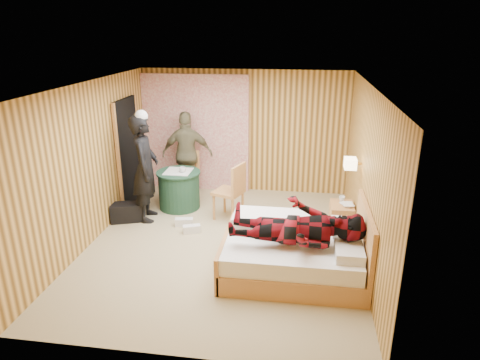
# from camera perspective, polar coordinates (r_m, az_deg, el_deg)

# --- Properties ---
(floor) EXTENTS (4.20, 5.00, 0.01)m
(floor) POSITION_cam_1_polar(r_m,az_deg,el_deg) (6.91, -2.28, -8.54)
(floor) COLOR tan
(floor) RESTS_ON ground
(ceiling) EXTENTS (4.20, 5.00, 0.01)m
(ceiling) POSITION_cam_1_polar(r_m,az_deg,el_deg) (6.13, -2.60, 12.50)
(ceiling) COLOR white
(ceiling) RESTS_ON wall_back
(wall_back) EXTENTS (4.20, 0.02, 2.50)m
(wall_back) POSITION_cam_1_polar(r_m,az_deg,el_deg) (8.79, 0.57, 6.44)
(wall_back) COLOR #DEAA55
(wall_back) RESTS_ON floor
(wall_left) EXTENTS (0.02, 5.00, 2.50)m
(wall_left) POSITION_cam_1_polar(r_m,az_deg,el_deg) (7.09, -19.36, 2.04)
(wall_left) COLOR #DEAA55
(wall_left) RESTS_ON floor
(wall_right) EXTENTS (0.02, 5.00, 2.50)m
(wall_right) POSITION_cam_1_polar(r_m,az_deg,el_deg) (6.38, 16.45, 0.45)
(wall_right) COLOR #DEAA55
(wall_right) RESTS_ON floor
(curtain) EXTENTS (2.20, 0.08, 2.40)m
(curtain) POSITION_cam_1_polar(r_m,az_deg,el_deg) (8.92, -5.91, 6.20)
(curtain) COLOR silver
(curtain) RESTS_ON floor
(doorway) EXTENTS (0.06, 0.90, 2.05)m
(doorway) POSITION_cam_1_polar(r_m,az_deg,el_deg) (8.35, -14.66, 3.47)
(doorway) COLOR black
(doorway) RESTS_ON floor
(wall_lamp) EXTENTS (0.26, 0.24, 0.16)m
(wall_lamp) POSITION_cam_1_polar(r_m,az_deg,el_deg) (6.77, 14.53, 2.16)
(wall_lamp) COLOR gold
(wall_lamp) RESTS_ON wall_right
(bed) EXTENTS (1.95, 1.49, 1.02)m
(bed) POSITION_cam_1_polar(r_m,az_deg,el_deg) (6.11, 7.19, -9.53)
(bed) COLOR tan
(bed) RESTS_ON floor
(nightstand) EXTENTS (0.39, 0.53, 0.52)m
(nightstand) POSITION_cam_1_polar(r_m,az_deg,el_deg) (7.34, 13.34, -4.99)
(nightstand) COLOR tan
(nightstand) RESTS_ON floor
(round_table) EXTENTS (0.83, 0.83, 0.73)m
(round_table) POSITION_cam_1_polar(r_m,az_deg,el_deg) (8.19, -8.12, -1.23)
(round_table) COLOR #214731
(round_table) RESTS_ON floor
(chair_far) EXTENTS (0.45, 0.45, 0.93)m
(chair_far) POSITION_cam_1_polar(r_m,az_deg,el_deg) (8.73, -6.96, 1.34)
(chair_far) COLOR tan
(chair_far) RESTS_ON floor
(chair_near) EXTENTS (0.60, 0.60, 1.04)m
(chair_near) POSITION_cam_1_polar(r_m,az_deg,el_deg) (7.53, -0.97, -1.02)
(chair_near) COLOR tan
(chair_near) RESTS_ON floor
(duffel_bag) EXTENTS (0.64, 0.48, 0.32)m
(duffel_bag) POSITION_cam_1_polar(r_m,az_deg,el_deg) (7.90, -14.80, -4.16)
(duffel_bag) COLOR black
(duffel_bag) RESTS_ON floor
(sneaker_left) EXTENTS (0.32, 0.18, 0.14)m
(sneaker_left) POSITION_cam_1_polar(r_m,az_deg,el_deg) (7.54, -7.47, -5.58)
(sneaker_left) COLOR silver
(sneaker_left) RESTS_ON floor
(sneaker_right) EXTENTS (0.31, 0.22, 0.13)m
(sneaker_right) POSITION_cam_1_polar(r_m,az_deg,el_deg) (7.29, -6.46, -6.50)
(sneaker_right) COLOR silver
(sneaker_right) RESTS_ON floor
(woman_standing) EXTENTS (0.58, 0.76, 1.89)m
(woman_standing) POSITION_cam_1_polar(r_m,az_deg,el_deg) (7.62, -12.51, 1.50)
(woman_standing) COLOR black
(woman_standing) RESTS_ON floor
(man_at_table) EXTENTS (1.06, 0.55, 1.72)m
(man_at_table) POSITION_cam_1_polar(r_m,az_deg,el_deg) (8.66, -7.03, 3.44)
(man_at_table) COLOR #6B6547
(man_at_table) RESTS_ON floor
(man_on_bed) EXTENTS (0.86, 0.67, 1.77)m
(man_on_bed) POSITION_cam_1_polar(r_m,az_deg,el_deg) (5.62, 7.63, -4.92)
(man_on_bed) COLOR maroon
(man_on_bed) RESTS_ON bed
(book_lower) EXTENTS (0.25, 0.27, 0.02)m
(book_lower) POSITION_cam_1_polar(r_m,az_deg,el_deg) (7.19, 13.53, -3.28)
(book_lower) COLOR silver
(book_lower) RESTS_ON nightstand
(book_upper) EXTENTS (0.18, 0.23, 0.02)m
(book_upper) POSITION_cam_1_polar(r_m,az_deg,el_deg) (7.18, 13.54, -3.13)
(book_upper) COLOR silver
(book_upper) RESTS_ON nightstand
(cup_nightstand) EXTENTS (0.10, 0.10, 0.09)m
(cup_nightstand) POSITION_cam_1_polar(r_m,az_deg,el_deg) (7.34, 13.44, -2.47)
(cup_nightstand) COLOR silver
(cup_nightstand) RESTS_ON nightstand
(cup_table) EXTENTS (0.16, 0.16, 0.10)m
(cup_table) POSITION_cam_1_polar(r_m,az_deg,el_deg) (7.98, -7.67, 1.37)
(cup_table) COLOR silver
(cup_table) RESTS_ON round_table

